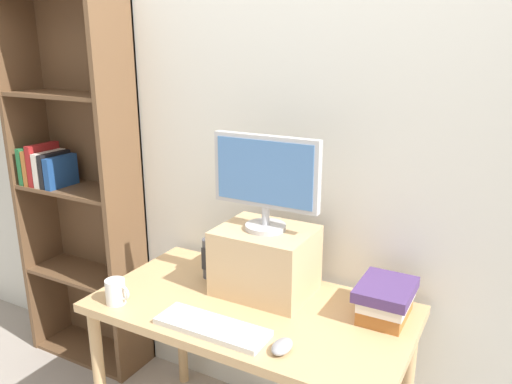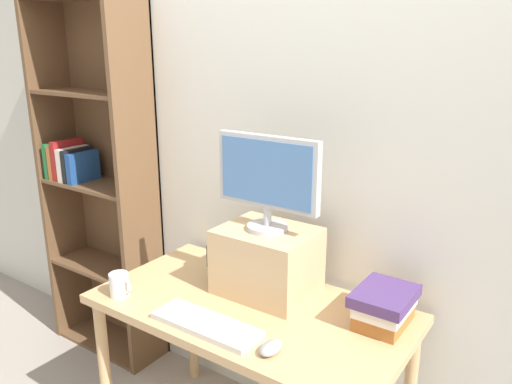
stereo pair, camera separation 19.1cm
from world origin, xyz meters
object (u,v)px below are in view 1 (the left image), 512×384
at_px(desk, 251,325).
at_px(computer_monitor, 266,178).
at_px(book_stack, 386,300).
at_px(bookshelf_unit, 78,186).
at_px(coffee_mug, 116,292).
at_px(keyboard, 212,327).
at_px(desk_speaker, 210,258).
at_px(computer_mouse, 282,346).
at_px(riser_box, 265,260).

height_order(desk, computer_monitor, computer_monitor).
distance_m(computer_monitor, book_stack, 0.65).
distance_m(bookshelf_unit, coffee_mug, 0.93).
relative_size(desk, keyboard, 2.94).
bearing_deg(book_stack, desk_speaker, -177.57).
height_order(computer_monitor, computer_mouse, computer_monitor).
bearing_deg(desk_speaker, bookshelf_unit, 171.98).
distance_m(bookshelf_unit, computer_mouse, 1.57).
bearing_deg(desk, bookshelf_unit, 167.79).
bearing_deg(riser_box, desk, -86.87).
bearing_deg(riser_box, desk_speaker, -179.38).
relative_size(bookshelf_unit, riser_box, 5.21).
bearing_deg(keyboard, riser_box, 85.28).
xyz_separation_m(computer_monitor, keyboard, (-0.03, -0.36, -0.48)).
height_order(bookshelf_unit, computer_mouse, bookshelf_unit).
height_order(bookshelf_unit, computer_monitor, bookshelf_unit).
bearing_deg(desk_speaker, riser_box, 0.62).
relative_size(computer_monitor, coffee_mug, 4.07).
xyz_separation_m(riser_box, computer_mouse, (0.25, -0.36, -0.12)).
bearing_deg(book_stack, desk, -161.42).
distance_m(book_stack, coffee_mug, 1.05).
height_order(desk, bookshelf_unit, bookshelf_unit).
distance_m(computer_mouse, book_stack, 0.46).
bearing_deg(computer_mouse, coffee_mug, -178.11).
bearing_deg(desk, desk_speaker, 154.79).
bearing_deg(bookshelf_unit, coffee_mug, -34.42).
distance_m(book_stack, desk_speaker, 0.77).
bearing_deg(book_stack, computer_monitor, -176.41).
relative_size(desk, riser_box, 3.29).
xyz_separation_m(desk, computer_monitor, (-0.01, 0.13, 0.58)).
xyz_separation_m(desk, riser_box, (-0.01, 0.14, 0.23)).
bearing_deg(keyboard, computer_mouse, 0.74).
bearing_deg(keyboard, bookshelf_unit, 157.57).
height_order(computer_monitor, desk_speaker, computer_monitor).
height_order(riser_box, coffee_mug, riser_box).
bearing_deg(computer_mouse, bookshelf_unit, 161.67).
xyz_separation_m(keyboard, computer_mouse, (0.28, 0.00, 0.01)).
distance_m(riser_box, computer_mouse, 0.45).
bearing_deg(bookshelf_unit, computer_monitor, -6.17).
height_order(riser_box, book_stack, riser_box).
relative_size(riser_box, computer_monitor, 0.85).
relative_size(bookshelf_unit, keyboard, 4.64).
bearing_deg(keyboard, coffee_mug, -177.38).
relative_size(riser_box, keyboard, 0.89).
height_order(computer_monitor, book_stack, computer_monitor).
bearing_deg(coffee_mug, keyboard, 2.62).
bearing_deg(computer_mouse, computer_monitor, 125.32).
height_order(keyboard, book_stack, book_stack).
relative_size(bookshelf_unit, book_stack, 7.95).
bearing_deg(desk_speaker, book_stack, 2.43).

